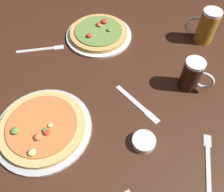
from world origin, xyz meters
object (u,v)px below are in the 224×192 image
object	(u,v)px
beer_mug_amber	(206,26)
knife_right	(137,104)
pizza_plate_near	(43,127)
pizza_plate_far	(99,33)
beer_mug_pale	(192,75)
fork_left	(208,165)
ramekin_butter	(144,142)
fork_spare	(42,49)

from	to	relation	value
beer_mug_amber	knife_right	xyz separation A→B (m)	(-0.35, -0.34, -0.07)
pizza_plate_near	pizza_plate_far	distance (m)	0.53
beer_mug_pale	fork_left	world-z (taller)	beer_mug_pale
beer_mug_pale	ramekin_butter	bearing A→B (deg)	-132.67
pizza_plate_near	ramekin_butter	distance (m)	0.35
beer_mug_pale	fork_spare	distance (m)	0.66
knife_right	fork_spare	world-z (taller)	same
pizza_plate_far	fork_left	distance (m)	0.72
pizza_plate_near	pizza_plate_far	size ratio (longest dim) A/B	1.09
beer_mug_amber	knife_right	bearing A→B (deg)	-135.57
pizza_plate_near	fork_spare	world-z (taller)	pizza_plate_near
pizza_plate_far	fork_spare	world-z (taller)	pizza_plate_far
pizza_plate_near	fork_spare	bearing A→B (deg)	97.15
pizza_plate_near	knife_right	bearing A→B (deg)	13.92
pizza_plate_near	beer_mug_amber	xyz separation A→B (m)	(0.69, 0.43, 0.06)
beer_mug_amber	fork_left	size ratio (longest dim) A/B	0.68
pizza_plate_near	beer_mug_pale	bearing A→B (deg)	15.76
pizza_plate_far	ramekin_butter	bearing A→B (deg)	-77.17
beer_mug_pale	knife_right	distance (m)	0.23
beer_mug_amber	fork_left	xyz separation A→B (m)	(-0.16, -0.59, -0.07)
pizza_plate_near	fork_spare	xyz separation A→B (m)	(-0.05, 0.41, -0.01)
beer_mug_pale	ramekin_butter	world-z (taller)	beer_mug_pale
beer_mug_amber	beer_mug_pale	size ratio (longest dim) A/B	1.15
pizza_plate_far	pizza_plate_near	bearing A→B (deg)	-113.53
beer_mug_pale	fork_spare	xyz separation A→B (m)	(-0.60, 0.25, -0.06)
beer_mug_pale	pizza_plate_near	bearing A→B (deg)	-164.24
fork_left	beer_mug_pale	bearing A→B (deg)	86.39
beer_mug_pale	ramekin_butter	xyz separation A→B (m)	(-0.21, -0.23, -0.05)
beer_mug_amber	ramekin_butter	bearing A→B (deg)	-124.83
beer_mug_amber	fork_spare	size ratio (longest dim) A/B	0.72
ramekin_butter	knife_right	size ratio (longest dim) A/B	0.42
fork_left	fork_spare	bearing A→B (deg)	135.38
pizza_plate_far	knife_right	bearing A→B (deg)	-72.23
ramekin_butter	fork_left	world-z (taller)	ramekin_butter
pizza_plate_far	knife_right	world-z (taller)	pizza_plate_far
pizza_plate_far	beer_mug_amber	xyz separation A→B (m)	(0.48, -0.06, 0.06)
fork_left	ramekin_butter	bearing A→B (deg)	155.31
knife_right	beer_mug_amber	bearing A→B (deg)	44.43
knife_right	fork_spare	xyz separation A→B (m)	(-0.39, 0.33, 0.00)
ramekin_butter	knife_right	world-z (taller)	ramekin_butter
pizza_plate_far	beer_mug_pale	bearing A→B (deg)	-43.86
pizza_plate_far	fork_left	xyz separation A→B (m)	(0.32, -0.65, -0.01)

